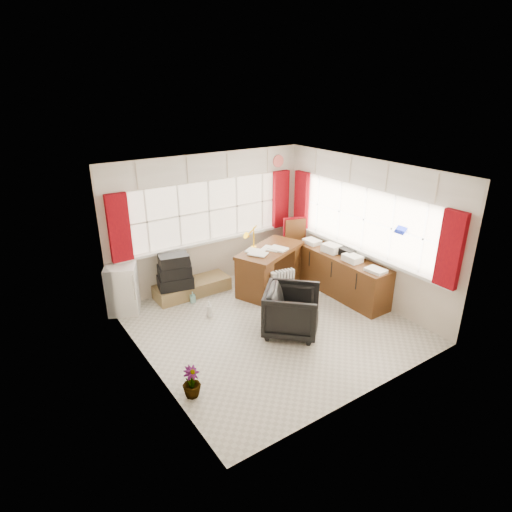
{
  "coord_description": "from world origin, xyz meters",
  "views": [
    {
      "loc": [
        -3.55,
        -4.83,
        3.67
      ],
      "look_at": [
        0.08,
        0.55,
        1.01
      ],
      "focal_mm": 30.0,
      "sensor_mm": 36.0,
      "label": 1
    }
  ],
  "objects_px": {
    "desk": "(270,267)",
    "mini_fridge": "(123,289)",
    "desk_lamp": "(254,232)",
    "crt_tv": "(176,271)",
    "tv_bench": "(192,288)",
    "office_chair": "(292,311)",
    "radiator": "(283,289)",
    "credenza": "(341,274)",
    "task_chair": "(296,245)"
  },
  "relations": [
    {
      "from": "office_chair",
      "to": "mini_fridge",
      "type": "relative_size",
      "value": 0.98
    },
    {
      "from": "office_chair",
      "to": "credenza",
      "type": "xyz_separation_m",
      "value": [
        1.58,
        0.54,
        0.01
      ]
    },
    {
      "from": "credenza",
      "to": "crt_tv",
      "type": "relative_size",
      "value": 3.1
    },
    {
      "from": "office_chair",
      "to": "crt_tv",
      "type": "height_order",
      "value": "office_chair"
    },
    {
      "from": "radiator",
      "to": "tv_bench",
      "type": "bearing_deg",
      "value": 136.43
    },
    {
      "from": "desk",
      "to": "radiator",
      "type": "distance_m",
      "value": 0.59
    },
    {
      "from": "mini_fridge",
      "to": "tv_bench",
      "type": "bearing_deg",
      "value": -3.65
    },
    {
      "from": "desk",
      "to": "tv_bench",
      "type": "xyz_separation_m",
      "value": [
        -1.33,
        0.62,
        -0.32
      ]
    },
    {
      "from": "task_chair",
      "to": "tv_bench",
      "type": "distance_m",
      "value": 2.26
    },
    {
      "from": "desk_lamp",
      "to": "radiator",
      "type": "relative_size",
      "value": 0.72
    },
    {
      "from": "desk_lamp",
      "to": "radiator",
      "type": "distance_m",
      "value": 1.17
    },
    {
      "from": "office_chair",
      "to": "radiator",
      "type": "height_order",
      "value": "office_chair"
    },
    {
      "from": "credenza",
      "to": "office_chair",
      "type": "bearing_deg",
      "value": -161.19
    },
    {
      "from": "desk",
      "to": "desk_lamp",
      "type": "bearing_deg",
      "value": 134.08
    },
    {
      "from": "desk_lamp",
      "to": "office_chair",
      "type": "relative_size",
      "value": 0.52
    },
    {
      "from": "desk",
      "to": "crt_tv",
      "type": "relative_size",
      "value": 2.43
    },
    {
      "from": "radiator",
      "to": "mini_fridge",
      "type": "distance_m",
      "value": 2.77
    },
    {
      "from": "desk_lamp",
      "to": "mini_fridge",
      "type": "height_order",
      "value": "desk_lamp"
    },
    {
      "from": "desk_lamp",
      "to": "crt_tv",
      "type": "bearing_deg",
      "value": 159.38
    },
    {
      "from": "desk",
      "to": "crt_tv",
      "type": "bearing_deg",
      "value": 154.96
    },
    {
      "from": "desk",
      "to": "desk_lamp",
      "type": "xyz_separation_m",
      "value": [
        -0.22,
        0.23,
        0.66
      ]
    },
    {
      "from": "task_chair",
      "to": "crt_tv",
      "type": "bearing_deg",
      "value": 169.5
    },
    {
      "from": "task_chair",
      "to": "tv_bench",
      "type": "height_order",
      "value": "task_chair"
    },
    {
      "from": "tv_bench",
      "to": "radiator",
      "type": "bearing_deg",
      "value": -43.57
    },
    {
      "from": "desk",
      "to": "radiator",
      "type": "height_order",
      "value": "desk"
    },
    {
      "from": "desk",
      "to": "tv_bench",
      "type": "bearing_deg",
      "value": 155.01
    },
    {
      "from": "radiator",
      "to": "crt_tv",
      "type": "xyz_separation_m",
      "value": [
        -1.48,
        1.28,
        0.24
      ]
    },
    {
      "from": "crt_tv",
      "to": "desk_lamp",
      "type": "bearing_deg",
      "value": -20.62
    },
    {
      "from": "desk",
      "to": "mini_fridge",
      "type": "height_order",
      "value": "mini_fridge"
    },
    {
      "from": "credenza",
      "to": "crt_tv",
      "type": "xyz_separation_m",
      "value": [
        -2.53,
        1.64,
        0.1
      ]
    },
    {
      "from": "tv_bench",
      "to": "crt_tv",
      "type": "bearing_deg",
      "value": 154.67
    },
    {
      "from": "desk",
      "to": "mini_fridge",
      "type": "distance_m",
      "value": 2.67
    },
    {
      "from": "desk",
      "to": "crt_tv",
      "type": "xyz_separation_m",
      "value": [
        -1.58,
        0.74,
        0.04
      ]
    },
    {
      "from": "task_chair",
      "to": "radiator",
      "type": "relative_size",
      "value": 1.94
    },
    {
      "from": "radiator",
      "to": "tv_bench",
      "type": "xyz_separation_m",
      "value": [
        -1.22,
        1.16,
        -0.12
      ]
    },
    {
      "from": "radiator",
      "to": "credenza",
      "type": "distance_m",
      "value": 1.12
    },
    {
      "from": "crt_tv",
      "to": "task_chair",
      "type": "bearing_deg",
      "value": -10.5
    },
    {
      "from": "desk_lamp",
      "to": "task_chair",
      "type": "distance_m",
      "value": 1.18
    },
    {
      "from": "crt_tv",
      "to": "office_chair",
      "type": "bearing_deg",
      "value": -66.31
    },
    {
      "from": "task_chair",
      "to": "tv_bench",
      "type": "bearing_deg",
      "value": 171.36
    },
    {
      "from": "credenza",
      "to": "tv_bench",
      "type": "xyz_separation_m",
      "value": [
        -2.28,
        1.52,
        -0.27
      ]
    },
    {
      "from": "desk",
      "to": "credenza",
      "type": "bearing_deg",
      "value": -43.43
    },
    {
      "from": "credenza",
      "to": "tv_bench",
      "type": "bearing_deg",
      "value": 146.3
    },
    {
      "from": "crt_tv",
      "to": "desk",
      "type": "bearing_deg",
      "value": -25.04
    },
    {
      "from": "radiator",
      "to": "tv_bench",
      "type": "height_order",
      "value": "radiator"
    },
    {
      "from": "desk",
      "to": "office_chair",
      "type": "relative_size",
      "value": 1.89
    },
    {
      "from": "desk_lamp",
      "to": "mini_fridge",
      "type": "distance_m",
      "value": 2.5
    },
    {
      "from": "desk",
      "to": "desk_lamp",
      "type": "height_order",
      "value": "desk_lamp"
    },
    {
      "from": "desk_lamp",
      "to": "credenza",
      "type": "height_order",
      "value": "desk_lamp"
    },
    {
      "from": "task_chair",
      "to": "desk_lamp",
      "type": "bearing_deg",
      "value": -176.74
    }
  ]
}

